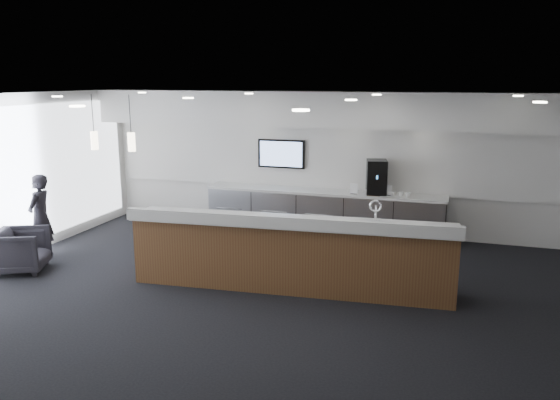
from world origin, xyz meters
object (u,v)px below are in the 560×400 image
(coffee_machine, at_px, (376,177))
(lounge_guest, at_px, (40,216))
(armchair, at_px, (21,250))
(service_counter, at_px, (290,253))

(coffee_machine, xyz_separation_m, lounge_guest, (-5.70, -3.05, -0.52))
(armchair, bearing_deg, lounge_guest, -8.87)
(service_counter, bearing_deg, armchair, -176.63)
(armchair, xyz_separation_m, lounge_guest, (-0.20, 0.74, 0.41))
(coffee_machine, bearing_deg, lounge_guest, -163.91)
(lounge_guest, bearing_deg, armchair, 4.80)
(service_counter, height_order, lounge_guest, lounge_guest)
(coffee_machine, bearing_deg, armchair, -157.46)
(armchair, relative_size, lounge_guest, 0.53)
(service_counter, relative_size, coffee_machine, 7.37)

